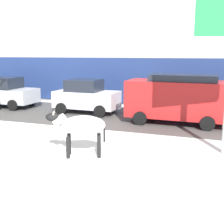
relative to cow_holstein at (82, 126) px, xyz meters
The scene contains 7 objects.
ground_plane 1.91m from the cow_holstein, 69.63° to the right, with size 120.00×120.00×0.00m, color white.
road_strip 6.24m from the cow_holstein, 84.72° to the left, with size 60.00×5.60×0.01m, color #514F4C.
building_facade 13.45m from the cow_holstein, 87.35° to the left, with size 44.00×6.10×13.00m.
cow_holstein is the anchor object (origin of this frame).
car_silver_sedan 10.72m from the cow_holstein, 142.03° to the left, with size 4.23×2.03×1.84m.
car_white_hatchback 7.13m from the cow_holstein, 113.30° to the left, with size 3.53×1.96×1.86m.
car_red_van 6.11m from the cow_holstein, 68.36° to the left, with size 4.63×2.17×2.32m.
Camera 1 is at (3.46, -6.89, 3.29)m, focal length 47.94 mm.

